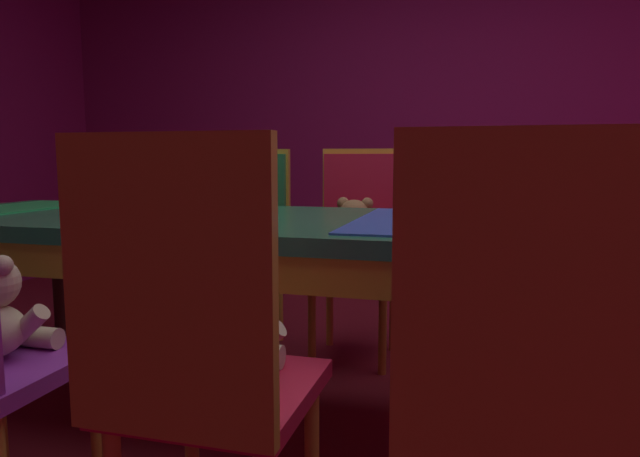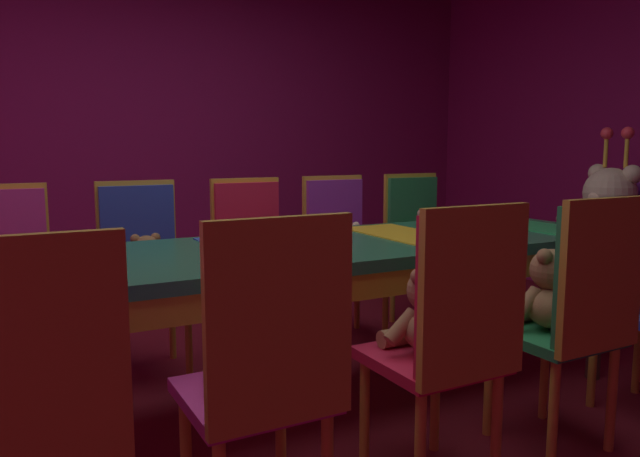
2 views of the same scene
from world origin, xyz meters
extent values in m
plane|color=maroon|center=(0.00, 0.00, 0.00)|extent=(7.90, 7.90, 0.00)
cube|color=#8C1959|center=(2.60, 0.00, 1.40)|extent=(0.12, 6.40, 2.80)
cube|color=#26724C|center=(0.00, 0.00, 0.71)|extent=(0.90, 3.68, 0.05)
cube|color=gold|center=(0.00, 0.00, 0.64)|extent=(0.88, 3.61, 0.10)
cylinder|color=#4C3826|center=(0.38, 1.66, 0.34)|extent=(0.07, 0.07, 0.69)
cube|color=blue|center=(0.00, 0.00, 0.74)|extent=(0.77, 0.32, 0.01)
cube|color=yellow|center=(0.00, 0.78, 0.74)|extent=(0.77, 0.32, 0.01)
cube|color=green|center=(0.00, 1.57, 0.74)|extent=(0.77, 0.32, 0.01)
cube|color=#2D47B2|center=(-0.75, -0.30, 0.44)|extent=(0.40, 0.40, 0.04)
cube|color=#2D47B2|center=(-0.93, -0.30, 0.71)|extent=(0.05, 0.38, 0.50)
cube|color=gold|center=(-0.96, -0.30, 0.71)|extent=(0.03, 0.41, 0.55)
ellipsoid|color=olive|center=(-0.75, -0.30, 0.53)|extent=(0.17, 0.17, 0.13)
sphere|color=olive|center=(-0.74, -0.30, 0.65)|extent=(0.13, 0.13, 0.13)
sphere|color=#AE7747|center=(-0.69, -0.30, 0.64)|extent=(0.05, 0.05, 0.05)
sphere|color=olive|center=(-0.75, -0.25, 0.70)|extent=(0.05, 0.05, 0.05)
sphere|color=olive|center=(-0.75, -0.35, 0.70)|extent=(0.05, 0.05, 0.05)
cylinder|color=olive|center=(-0.72, -0.21, 0.55)|extent=(0.05, 0.12, 0.11)
cylinder|color=olive|center=(-0.72, -0.38, 0.55)|extent=(0.05, 0.12, 0.11)
cylinder|color=olive|center=(-0.65, -0.25, 0.49)|extent=(0.06, 0.12, 0.06)
cylinder|color=olive|center=(-0.65, -0.34, 0.49)|extent=(0.06, 0.12, 0.06)
cube|color=red|center=(-0.73, 0.31, 0.44)|extent=(0.40, 0.40, 0.04)
cube|color=red|center=(-0.91, 0.31, 0.71)|extent=(0.05, 0.38, 0.50)
cube|color=gold|center=(-0.93, 0.31, 0.71)|extent=(0.03, 0.41, 0.55)
cylinder|color=gold|center=(-0.57, 0.47, 0.21)|extent=(0.04, 0.04, 0.42)
ellipsoid|color=beige|center=(-0.73, 0.31, 0.53)|extent=(0.16, 0.16, 0.13)
sphere|color=beige|center=(-0.72, 0.31, 0.65)|extent=(0.13, 0.13, 0.13)
sphere|color=#FDDCAD|center=(-0.67, 0.31, 0.64)|extent=(0.05, 0.05, 0.05)
sphere|color=beige|center=(-0.73, 0.36, 0.70)|extent=(0.05, 0.05, 0.05)
sphere|color=beige|center=(-0.73, 0.26, 0.70)|extent=(0.05, 0.05, 0.05)
cylinder|color=beige|center=(-0.70, 0.39, 0.55)|extent=(0.05, 0.12, 0.11)
cylinder|color=beige|center=(-0.70, 0.23, 0.55)|extent=(0.05, 0.12, 0.11)
cylinder|color=beige|center=(-0.62, 0.35, 0.49)|extent=(0.06, 0.12, 0.06)
cylinder|color=beige|center=(-0.62, 0.27, 0.49)|extent=(0.06, 0.12, 0.06)
cylinder|color=gold|center=(-0.59, 1.06, 0.21)|extent=(0.04, 0.04, 0.42)
cylinder|color=gold|center=(-0.59, 0.74, 0.21)|extent=(0.04, 0.04, 0.42)
sphere|color=#FDDCAD|center=(-0.69, 0.90, 0.64)|extent=(0.05, 0.05, 0.05)
sphere|color=beige|center=(-0.75, 0.85, 0.69)|extent=(0.05, 0.05, 0.05)
cylinder|color=beige|center=(-0.72, 0.82, 0.54)|extent=(0.04, 0.11, 0.11)
cylinder|color=beige|center=(-0.65, 0.94, 0.49)|extent=(0.05, 0.12, 0.05)
cylinder|color=beige|center=(-0.65, 0.85, 0.49)|extent=(0.05, 0.12, 0.05)
cylinder|color=gold|center=(0.92, -0.75, 0.21)|extent=(0.04, 0.04, 0.42)
cylinder|color=gold|center=(0.60, -0.75, 0.21)|extent=(0.04, 0.04, 0.42)
sphere|color=olive|center=(0.76, -0.85, 0.74)|extent=(0.06, 0.06, 0.06)
cylinder|color=olive|center=(0.72, -0.81, 0.56)|extent=(0.05, 0.13, 0.13)
cube|color=#CC338C|center=(0.73, -0.32, 0.44)|extent=(0.40, 0.40, 0.04)
cube|color=#CC338C|center=(0.91, -0.32, 0.71)|extent=(0.05, 0.38, 0.50)
cube|color=gold|center=(0.93, -0.32, 0.71)|extent=(0.03, 0.41, 0.55)
cylinder|color=gold|center=(0.89, -0.16, 0.21)|extent=(0.04, 0.04, 0.42)
cylinder|color=gold|center=(0.89, -0.48, 0.21)|extent=(0.04, 0.04, 0.42)
cylinder|color=gold|center=(0.57, -0.16, 0.21)|extent=(0.04, 0.04, 0.42)
cylinder|color=gold|center=(0.57, -0.48, 0.21)|extent=(0.04, 0.04, 0.42)
ellipsoid|color=tan|center=(0.73, -0.32, 0.53)|extent=(0.16, 0.16, 0.13)
sphere|color=tan|center=(0.71, -0.32, 0.65)|extent=(0.13, 0.13, 0.13)
sphere|color=tan|center=(0.67, -0.32, 0.64)|extent=(0.05, 0.05, 0.05)
sphere|color=tan|center=(0.73, -0.37, 0.70)|extent=(0.05, 0.05, 0.05)
sphere|color=tan|center=(0.73, -0.27, 0.70)|extent=(0.05, 0.05, 0.05)
cylinder|color=tan|center=(0.69, -0.40, 0.54)|extent=(0.04, 0.11, 0.11)
cylinder|color=tan|center=(0.69, -0.24, 0.54)|extent=(0.04, 0.11, 0.11)
cylinder|color=tan|center=(0.62, -0.36, 0.49)|extent=(0.06, 0.12, 0.06)
cylinder|color=tan|center=(0.62, -0.27, 0.49)|extent=(0.06, 0.12, 0.06)
cube|color=red|center=(0.74, 0.33, 0.44)|extent=(0.40, 0.40, 0.04)
cube|color=red|center=(0.92, 0.33, 0.71)|extent=(0.05, 0.38, 0.50)
cube|color=gold|center=(0.94, 0.33, 0.71)|extent=(0.03, 0.41, 0.55)
cylinder|color=gold|center=(0.90, 0.49, 0.21)|extent=(0.04, 0.04, 0.42)
cylinder|color=gold|center=(0.90, 0.17, 0.21)|extent=(0.04, 0.04, 0.42)
cylinder|color=gold|center=(0.58, 0.49, 0.21)|extent=(0.04, 0.04, 0.42)
cylinder|color=gold|center=(0.58, 0.17, 0.21)|extent=(0.04, 0.04, 0.42)
ellipsoid|color=#9E7247|center=(0.74, 0.33, 0.54)|extent=(0.19, 0.19, 0.15)
sphere|color=#9E7247|center=(0.72, 0.33, 0.68)|extent=(0.15, 0.15, 0.15)
sphere|color=tan|center=(0.67, 0.33, 0.67)|extent=(0.06, 0.06, 0.06)
sphere|color=#9E7247|center=(0.74, 0.27, 0.73)|extent=(0.06, 0.06, 0.06)
sphere|color=#9E7247|center=(0.74, 0.38, 0.73)|extent=(0.06, 0.06, 0.06)
cylinder|color=#9E7247|center=(0.70, 0.23, 0.56)|extent=(0.05, 0.13, 0.12)
cylinder|color=#9E7247|center=(0.70, 0.42, 0.56)|extent=(0.05, 0.13, 0.12)
cylinder|color=#9E7247|center=(0.61, 0.28, 0.49)|extent=(0.06, 0.14, 0.06)
cylinder|color=#9E7247|center=(0.61, 0.38, 0.49)|extent=(0.06, 0.14, 0.06)
cube|color=#268C4C|center=(0.74, 0.92, 0.44)|extent=(0.40, 0.40, 0.04)
cube|color=#268C4C|center=(0.92, 0.92, 0.71)|extent=(0.05, 0.38, 0.50)
cube|color=gold|center=(0.94, 0.92, 0.71)|extent=(0.03, 0.41, 0.55)
cylinder|color=gold|center=(0.90, 1.08, 0.21)|extent=(0.04, 0.04, 0.42)
cylinder|color=gold|center=(0.90, 0.76, 0.21)|extent=(0.04, 0.04, 0.42)
cylinder|color=gold|center=(0.58, 1.08, 0.21)|extent=(0.04, 0.04, 0.42)
cylinder|color=gold|center=(0.58, 0.76, 0.21)|extent=(0.04, 0.04, 0.42)
ellipsoid|color=#9E7247|center=(0.74, 0.92, 0.55)|extent=(0.20, 0.20, 0.16)
sphere|color=#9E7247|center=(0.72, 0.92, 0.69)|extent=(0.16, 0.16, 0.16)
sphere|color=tan|center=(0.67, 0.92, 0.68)|extent=(0.06, 0.06, 0.06)
sphere|color=#9E7247|center=(0.74, 0.86, 0.75)|extent=(0.06, 0.06, 0.06)
sphere|color=#9E7247|center=(0.74, 0.98, 0.75)|extent=(0.06, 0.06, 0.06)
cylinder|color=#9E7247|center=(0.70, 0.82, 0.56)|extent=(0.06, 0.14, 0.13)
cylinder|color=#9E7247|center=(0.70, 1.02, 0.56)|extent=(0.06, 0.14, 0.13)
cylinder|color=#9E7247|center=(0.61, 0.86, 0.49)|extent=(0.07, 0.15, 0.07)
cylinder|color=#9E7247|center=(0.61, 0.97, 0.49)|extent=(0.07, 0.15, 0.07)
cube|color=#2D47B2|center=(0.76, 1.52, 0.44)|extent=(0.40, 0.40, 0.04)
cube|color=#2D47B2|center=(0.94, 1.52, 0.71)|extent=(0.05, 0.38, 0.50)
cube|color=gold|center=(0.96, 1.52, 0.71)|extent=(0.03, 0.41, 0.55)
cylinder|color=gold|center=(0.92, 1.68, 0.21)|extent=(0.04, 0.04, 0.42)
cylinder|color=gold|center=(0.92, 1.36, 0.21)|extent=(0.04, 0.04, 0.42)
cylinder|color=gold|center=(0.60, 1.68, 0.21)|extent=(0.04, 0.04, 0.42)
cylinder|color=gold|center=(0.60, 1.36, 0.21)|extent=(0.04, 0.04, 0.42)
ellipsoid|color=beige|center=(0.76, 1.52, 0.54)|extent=(0.18, 0.18, 0.14)
sphere|color=beige|center=(0.74, 1.52, 0.67)|extent=(0.14, 0.14, 0.14)
sphere|color=#FDDCAD|center=(0.69, 1.52, 0.66)|extent=(0.05, 0.05, 0.05)
sphere|color=beige|center=(0.76, 1.47, 0.72)|extent=(0.05, 0.05, 0.05)
sphere|color=beige|center=(0.76, 1.57, 0.72)|extent=(0.05, 0.05, 0.05)
cylinder|color=beige|center=(0.72, 1.43, 0.55)|extent=(0.05, 0.13, 0.12)
cylinder|color=beige|center=(0.72, 1.61, 0.55)|extent=(0.05, 0.13, 0.12)
cylinder|color=beige|center=(0.64, 1.47, 0.49)|extent=(0.06, 0.13, 0.06)
cylinder|color=beige|center=(0.64, 1.57, 0.49)|extent=(0.06, 0.13, 0.06)
camera|label=1|loc=(-1.81, -0.21, 0.94)|focal=31.97mm
camera|label=2|loc=(2.30, -0.94, 1.16)|focal=33.77mm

